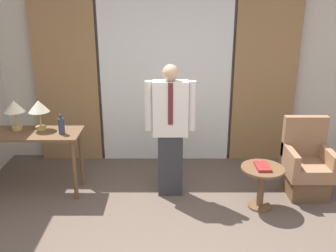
# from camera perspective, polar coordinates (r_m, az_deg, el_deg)

# --- Properties ---
(wall_back) EXTENTS (10.00, 0.06, 2.70)m
(wall_back) POSITION_cam_1_polar(r_m,az_deg,el_deg) (5.45, -0.14, 8.78)
(wall_back) COLOR beige
(wall_back) RESTS_ON ground_plane
(curtain_sheer_center) EXTENTS (1.85, 0.06, 2.58)m
(curtain_sheer_center) POSITION_cam_1_polar(r_m,az_deg,el_deg) (5.34, -0.15, 7.90)
(curtain_sheer_center) COLOR white
(curtain_sheer_center) RESTS_ON ground_plane
(curtain_drape_left) EXTENTS (0.89, 0.06, 2.58)m
(curtain_drape_left) POSITION_cam_1_polar(r_m,az_deg,el_deg) (5.53, -15.07, 7.64)
(curtain_drape_left) COLOR #997047
(curtain_drape_left) RESTS_ON ground_plane
(curtain_drape_right) EXTENTS (0.89, 0.06, 2.58)m
(curtain_drape_right) POSITION_cam_1_polar(r_m,az_deg,el_deg) (5.51, 14.81, 7.63)
(curtain_drape_right) COLOR #997047
(curtain_drape_right) RESTS_ON ground_plane
(desk) EXTENTS (1.30, 0.50, 0.79)m
(desk) POSITION_cam_1_polar(r_m,az_deg,el_deg) (4.83, -20.42, -2.29)
(desk) COLOR brown
(desk) RESTS_ON ground_plane
(table_lamp_left) EXTENTS (0.25, 0.25, 0.37)m
(table_lamp_left) POSITION_cam_1_polar(r_m,az_deg,el_deg) (4.86, -22.16, 2.60)
(table_lamp_left) COLOR tan
(table_lamp_left) RESTS_ON desk
(table_lamp_right) EXTENTS (0.25, 0.25, 0.37)m
(table_lamp_right) POSITION_cam_1_polar(r_m,az_deg,el_deg) (4.76, -18.89, 2.65)
(table_lamp_right) COLOR tan
(table_lamp_right) RESTS_ON desk
(bottle_near_edge) EXTENTS (0.07, 0.07, 0.24)m
(bottle_near_edge) POSITION_cam_1_polar(r_m,az_deg,el_deg) (4.58, -15.73, 0.04)
(bottle_near_edge) COLOR #2D3851
(bottle_near_edge) RESTS_ON desk
(person) EXTENTS (0.59, 0.20, 1.62)m
(person) POSITION_cam_1_polar(r_m,az_deg,el_deg) (4.40, 0.57, -0.10)
(person) COLOR #2D2D33
(person) RESTS_ON ground_plane
(armchair) EXTENTS (0.53, 0.54, 0.95)m
(armchair) POSITION_cam_1_polar(r_m,az_deg,el_deg) (4.92, 20.51, -5.91)
(armchair) COLOR brown
(armchair) RESTS_ON ground_plane
(side_table) EXTENTS (0.49, 0.49, 0.51)m
(side_table) POSITION_cam_1_polar(r_m,az_deg,el_deg) (4.45, 14.26, -8.04)
(side_table) COLOR brown
(side_table) RESTS_ON ground_plane
(book) EXTENTS (0.15, 0.25, 0.03)m
(book) POSITION_cam_1_polar(r_m,az_deg,el_deg) (4.36, 14.41, -6.03)
(book) COLOR maroon
(book) RESTS_ON side_table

